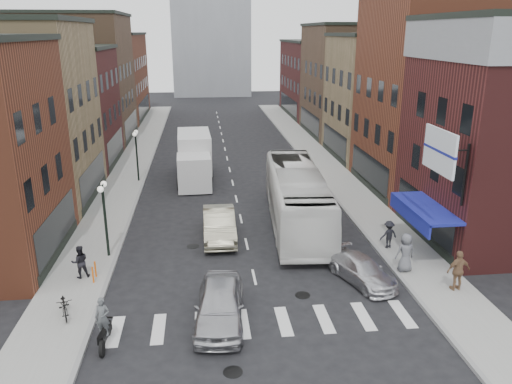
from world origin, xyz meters
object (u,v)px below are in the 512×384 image
billboard_sign (441,152)px  ped_left_solo (80,262)px  streetlamp_near (104,206)px  curb_car (362,270)px  ped_right_a (389,234)px  streetlamp_far (136,146)px  sedan_left_far (219,225)px  bike_rack (94,272)px  motorcycle_rider (103,324)px  ped_right_c (406,253)px  sedan_left_near (220,304)px  transit_bus (297,197)px  parked_bicycle (64,305)px  ped_right_b (458,271)px  box_truck (194,158)px

billboard_sign → ped_left_solo: bearing=176.2°
billboard_sign → streetlamp_near: (-15.99, 3.50, -3.22)m
curb_car → ped_right_a: (2.55, 3.35, 0.32)m
streetlamp_far → sedan_left_far: streetlamp_far is taller
curb_car → bike_rack: bearing=154.5°
motorcycle_rider → ped_right_a: (13.82, 7.27, -0.03)m
ped_right_c → ped_left_solo: bearing=-10.0°
streetlamp_near → ped_left_solo: size_ratio=2.53×
streetlamp_far → motorcycle_rider: (1.18, -21.92, -1.96)m
sedan_left_far → ped_right_a: ped_right_a is taller
sedan_left_near → ped_right_c: (9.21, 3.37, 0.30)m
streetlamp_near → transit_bus: size_ratio=0.32×
streetlamp_near → ped_left_solo: (-0.88, -2.38, -1.95)m
streetlamp_far → sedan_left_far: bearing=-63.8°
sedan_left_near → parked_bicycle: 6.47m
curb_car → ped_right_b: size_ratio=2.15×
curb_car → parked_bicycle: bearing=168.0°
motorcycle_rider → parked_bicycle: bearing=140.1°
curb_car → ped_right_b: bearing=-40.4°
billboard_sign → parked_bicycle: bearing=-172.3°
streetlamp_near → sedan_left_far: bearing=18.7°
sedan_left_far → ped_right_b: size_ratio=2.67×
streetlamp_far → ped_left_solo: (-0.88, -16.38, -1.95)m
parked_bicycle → ped_right_c: size_ratio=0.89×
streetlamp_near → bike_rack: bearing=-94.2°
bike_rack → ped_left_solo: ped_left_solo is taller
billboard_sign → parked_bicycle: billboard_sign is taller
bike_rack → sedan_left_near: size_ratio=0.16×
parked_bicycle → sedan_left_far: bearing=31.1°
bike_rack → ped_right_c: (15.00, -0.72, 0.58)m
billboard_sign → bike_rack: billboard_sign is taller
ped_left_solo → bike_rack: bearing=135.8°
parked_bicycle → ped_left_solo: ped_left_solo is taller
bike_rack → motorcycle_rider: 5.41m
billboard_sign → motorcycle_rider: billboard_sign is taller
bike_rack → ped_right_a: size_ratio=0.52×
box_truck → ped_right_b: bearing=-60.5°
curb_car → sedan_left_far: bearing=117.8°
motorcycle_rider → ped_right_a: motorcycle_rider is taller
streetlamp_near → ped_right_c: size_ratio=2.11×
curb_car → ped_right_c: bearing=-5.8°
streetlamp_far → motorcycle_rider: 22.04m
billboard_sign → parked_bicycle: (-16.79, -2.28, -5.53)m
ped_right_c → transit_bus: bearing=-66.2°
streetlamp_far → ped_right_b: (16.43, -19.50, -1.80)m
sedan_left_near → ped_left_solo: bearing=150.9°
transit_bus → sedan_left_near: 11.68m
billboard_sign → streetlamp_near: 16.68m
curb_car → ped_right_a: 4.22m
streetlamp_near → streetlamp_far: same height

